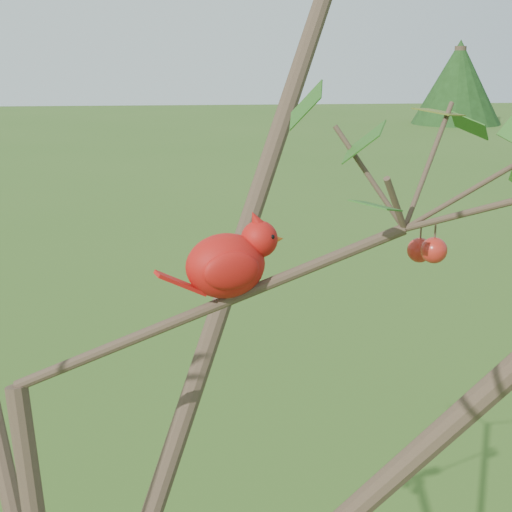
# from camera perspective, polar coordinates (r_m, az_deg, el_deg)

# --- Properties ---
(crabapple_tree) EXTENTS (2.35, 2.05, 2.95)m
(crabapple_tree) POSITION_cam_1_polar(r_m,az_deg,el_deg) (1.01, -16.68, -4.01)
(crabapple_tree) COLOR #3C2B20
(crabapple_tree) RESTS_ON ground
(cardinal) EXTENTS (0.20, 0.13, 0.14)m
(cardinal) POSITION_cam_1_polar(r_m,az_deg,el_deg) (1.08, -2.11, -0.47)
(cardinal) COLOR red
(cardinal) RESTS_ON ground
(distant_trees) EXTENTS (43.49, 11.12, 3.21)m
(distant_trees) POSITION_cam_1_polar(r_m,az_deg,el_deg) (24.09, -7.79, 12.80)
(distant_trees) COLOR #3C2B20
(distant_trees) RESTS_ON ground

